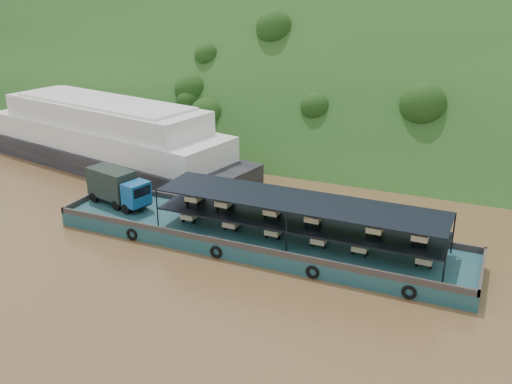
% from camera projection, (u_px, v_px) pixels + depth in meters
% --- Properties ---
extents(ground, '(160.00, 160.00, 0.00)m').
position_uv_depth(ground, '(263.00, 243.00, 47.69)').
color(ground, brown).
rests_on(ground, ground).
extents(hillside, '(140.00, 39.60, 39.60)m').
position_uv_depth(hillside, '(367.00, 138.00, 78.41)').
color(hillside, '#173D16').
rests_on(hillside, ground).
extents(cargo_barge, '(35.00, 7.18, 4.54)m').
position_uv_depth(cargo_barge, '(246.00, 230.00, 47.37)').
color(cargo_barge, '#15424C').
rests_on(cargo_barge, ground).
extents(passenger_ferry, '(39.05, 16.67, 7.68)m').
position_uv_depth(passenger_ferry, '(106.00, 137.00, 66.28)').
color(passenger_ferry, black).
rests_on(passenger_ferry, ground).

